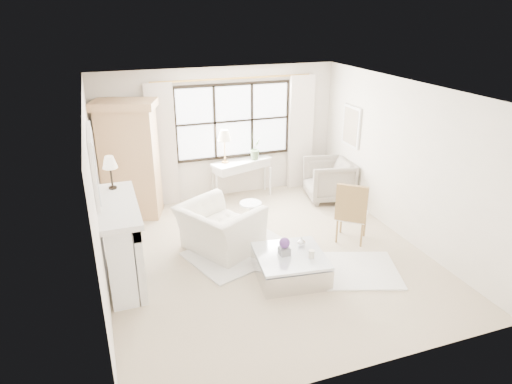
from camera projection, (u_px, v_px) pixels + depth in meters
floor at (266, 254)px, 7.53m from camera, size 5.50×5.50×0.00m
ceiling at (267, 90)px, 6.50m from camera, size 5.50×5.50×0.00m
wall_back at (219, 134)px, 9.41m from camera, size 5.00×0.00×5.00m
wall_front at (363, 268)px, 4.61m from camera, size 5.00×0.00×5.00m
wall_left at (96, 200)px, 6.24m from camera, size 0.00×5.50×5.50m
wall_right at (403, 161)px, 7.78m from camera, size 0.00×5.50×5.50m
window_pane at (233, 121)px, 9.39m from camera, size 2.40×0.02×1.50m
window_frame at (234, 121)px, 9.38m from camera, size 2.50×0.04×1.50m
curtain_rod at (233, 78)px, 9.00m from camera, size 3.30×0.04×0.04m
curtain_left at (162, 146)px, 8.99m from camera, size 0.55×0.10×2.47m
curtain_right at (301, 133)px, 9.92m from camera, size 0.55×0.10×2.47m
fireplace at (119, 242)px, 6.58m from camera, size 0.58×1.66×1.26m
mirror_frame at (93, 165)px, 6.06m from camera, size 0.05×1.15×0.95m
mirror_glass at (96, 165)px, 6.07m from camera, size 0.02×1.00×0.80m
art_frame at (351, 126)px, 9.18m from camera, size 0.04×0.62×0.82m
art_canvas at (350, 126)px, 9.17m from camera, size 0.01×0.52×0.72m
mantel_lamp at (110, 164)px, 6.70m from camera, size 0.22×0.22×0.51m
armoire at (130, 159)px, 8.53m from camera, size 1.28×1.01×2.24m
console_table at (242, 178)px, 9.69m from camera, size 1.38×0.83×0.80m
console_lamp at (224, 136)px, 9.21m from camera, size 0.28×0.28×0.69m
orchid_plant at (256, 148)px, 9.53m from camera, size 0.33×0.32×0.47m
side_table at (251, 211)px, 8.31m from camera, size 0.40×0.40×0.51m
rug_left at (242, 252)px, 7.57m from camera, size 1.99×1.68×0.03m
rug_right at (350, 270)px, 7.06m from camera, size 1.72×1.49×0.03m
club_armchair at (220, 228)px, 7.54m from camera, size 1.52×1.58×0.79m
wingback_chair at (329, 180)px, 9.54m from camera, size 1.11×1.09×0.86m
french_chair at (351, 224)px, 7.88m from camera, size 0.68×0.68×1.08m
coffee_table at (290, 266)px, 6.85m from camera, size 1.11×1.11×0.38m
planter_box at (284, 251)px, 6.76m from camera, size 0.15×0.15×0.11m
planter_flowers at (285, 243)px, 6.71m from camera, size 0.16×0.16×0.16m
pillar_candle at (311, 254)px, 6.67m from camera, size 0.09×0.09×0.12m
coffee_vase at (301, 242)px, 6.99m from camera, size 0.16×0.16×0.14m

